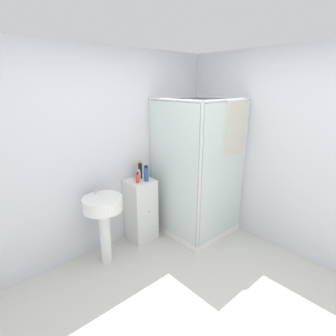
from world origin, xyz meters
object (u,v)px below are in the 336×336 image
Objects in this scene: sink at (103,213)px; lotion_bottle_white at (138,175)px; shampoo_bottle_tall_black at (140,170)px; soap_dispenser at (137,178)px; shampoo_bottle_blue at (146,174)px.

lotion_bottle_white is (0.63, 0.16, 0.27)m from sink.
sink is 0.78m from shampoo_bottle_tall_black.
soap_dispenser is 0.19m from shampoo_bottle_tall_black.
shampoo_bottle_tall_black reaches higher than soap_dispenser.
shampoo_bottle_tall_black is at bearing 16.08° from sink.
sink is 6.92× the size of lotion_bottle_white.
soap_dispenser reaches higher than sink.
sink is 4.15× the size of shampoo_bottle_tall_black.
soap_dispenser is (0.54, 0.07, 0.28)m from sink.
soap_dispenser is 0.72× the size of shampoo_bottle_blue.
lotion_bottle_white is at bearing 14.65° from sink.
shampoo_bottle_tall_black is 0.09m from lotion_bottle_white.
shampoo_bottle_blue is (-0.01, -0.15, -0.02)m from shampoo_bottle_tall_black.
soap_dispenser is 0.63× the size of shampoo_bottle_tall_black.
sink is 4.77× the size of shampoo_bottle_blue.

